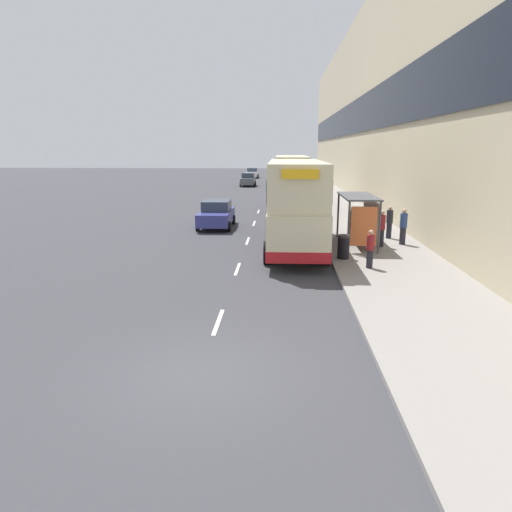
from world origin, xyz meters
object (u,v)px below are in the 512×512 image
at_px(double_decker_bus_near, 295,203).
at_px(pedestrian_1, 389,222).
at_px(car_1, 252,173).
at_px(pedestrian_at_shelter, 370,249).
at_px(bus_shelter, 362,211).
at_px(pedestrian_4, 381,228).
at_px(car_2, 284,178).
at_px(pedestrian_3, 352,221).
at_px(car_0, 248,180).
at_px(car_3, 216,214).
at_px(double_decker_bus_ahead, 291,181).
at_px(litter_bin, 343,247).
at_px(pedestrian_2, 403,226).

xyz_separation_m(double_decker_bus_near, pedestrian_1, (5.16, 2.34, -1.25)).
height_order(car_1, pedestrian_at_shelter, pedestrian_at_shelter).
distance_m(bus_shelter, pedestrian_4, 1.27).
bearing_deg(pedestrian_at_shelter, car_2, 93.83).
distance_m(pedestrian_1, pedestrian_3, 1.99).
height_order(pedestrian_at_shelter, pedestrian_4, pedestrian_4).
relative_size(pedestrian_1, pedestrian_4, 0.97).
distance_m(double_decker_bus_near, pedestrian_4, 4.43).
bearing_deg(car_2, car_0, -139.95).
height_order(double_decker_bus_near, car_3, double_decker_bus_near).
bearing_deg(car_0, double_decker_bus_ahead, 102.39).
xyz_separation_m(car_1, litter_bin, (7.72, -59.76, -0.16)).
bearing_deg(bus_shelter, pedestrian_1, 48.57).
height_order(bus_shelter, double_decker_bus_near, double_decker_bus_near).
bearing_deg(car_1, pedestrian_2, 101.14).
distance_m(car_2, pedestrian_1, 41.30).
xyz_separation_m(double_decker_bus_ahead, car_3, (-4.89, -9.29, -1.44)).
height_order(car_3, litter_bin, car_3).
height_order(bus_shelter, pedestrian_2, bus_shelter).
xyz_separation_m(bus_shelter, car_3, (-8.06, 5.92, -1.03)).
relative_size(double_decker_bus_near, pedestrian_2, 5.57).
bearing_deg(car_1, double_decker_bus_near, 95.63).
xyz_separation_m(bus_shelter, car_2, (-3.54, 43.05, -0.99)).
height_order(pedestrian_at_shelter, pedestrian_2, pedestrian_2).
bearing_deg(double_decker_bus_ahead, pedestrian_at_shelter, -81.86).
bearing_deg(car_0, pedestrian_2, 105.37).
xyz_separation_m(car_2, litter_bin, (2.32, -45.81, -0.21)).
bearing_deg(pedestrian_4, double_decker_bus_near, -178.60).
bearing_deg(car_2, pedestrian_2, -82.34).
bearing_deg(double_decker_bus_ahead, car_1, 97.86).
xyz_separation_m(double_decker_bus_near, car_0, (-5.10, 39.20, -1.42)).
distance_m(pedestrian_1, pedestrian_4, 2.41).
height_order(double_decker_bus_ahead, pedestrian_2, double_decker_bus_ahead).
bearing_deg(pedestrian_2, bus_shelter, -167.33).
height_order(pedestrian_at_shelter, pedestrian_1, pedestrian_1).
xyz_separation_m(car_0, car_1, (-0.55, 18.03, -0.03)).
distance_m(pedestrian_at_shelter, litter_bin, 1.84).
xyz_separation_m(car_3, pedestrian_4, (9.03, -6.05, 0.22)).
xyz_separation_m(car_3, litter_bin, (6.84, -8.68, -0.17)).
distance_m(double_decker_bus_ahead, pedestrian_at_shelter, 19.82).
bearing_deg(bus_shelter, litter_bin, -113.89).
bearing_deg(double_decker_bus_ahead, pedestrian_2, -70.01).
bearing_deg(pedestrian_4, bus_shelter, 172.73).
height_order(car_2, pedestrian_4, pedestrian_4).
distance_m(pedestrian_1, pedestrian_2, 1.65).
height_order(double_decker_bus_near, double_decker_bus_ahead, same).
bearing_deg(double_decker_bus_ahead, double_decker_bus_near, -90.45).
xyz_separation_m(car_3, pedestrian_3, (8.02, -3.25, 0.13)).
relative_size(bus_shelter, litter_bin, 4.00).
bearing_deg(double_decker_bus_ahead, pedestrian_4, -74.90).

